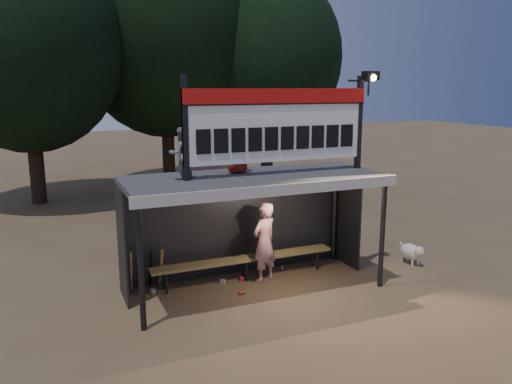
% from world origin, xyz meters
% --- Properties ---
extents(ground, '(80.00, 80.00, 0.00)m').
position_xyz_m(ground, '(0.00, 0.00, 0.00)').
color(ground, brown).
rests_on(ground, ground).
extents(player, '(0.72, 0.62, 1.68)m').
position_xyz_m(player, '(0.35, 0.31, 0.84)').
color(player, silver).
rests_on(player, ground).
extents(child_a, '(0.53, 0.46, 0.96)m').
position_xyz_m(child_a, '(-1.39, 0.18, 2.80)').
color(child_a, slate).
rests_on(child_a, dugout_shelter).
extents(child_b, '(0.54, 0.36, 1.09)m').
position_xyz_m(child_b, '(-0.19, 0.42, 2.87)').
color(child_b, maroon).
rests_on(child_b, dugout_shelter).
extents(dugout_shelter, '(5.10, 2.08, 2.32)m').
position_xyz_m(dugout_shelter, '(0.00, 0.24, 1.85)').
color(dugout_shelter, '#38383A').
rests_on(dugout_shelter, ground).
extents(scoreboard_assembly, '(4.10, 0.27, 1.99)m').
position_xyz_m(scoreboard_assembly, '(0.56, -0.01, 3.32)').
color(scoreboard_assembly, black).
rests_on(scoreboard_assembly, dugout_shelter).
extents(bench, '(4.00, 0.35, 0.48)m').
position_xyz_m(bench, '(0.00, 0.55, 0.43)').
color(bench, olive).
rests_on(bench, ground).
extents(tree_left, '(6.46, 6.46, 9.27)m').
position_xyz_m(tree_left, '(-4.00, 10.00, 5.51)').
color(tree_left, black).
rests_on(tree_left, ground).
extents(tree_mid, '(7.22, 7.22, 10.36)m').
position_xyz_m(tree_mid, '(1.00, 11.50, 6.17)').
color(tree_mid, black).
rests_on(tree_mid, ground).
extents(tree_right, '(6.08, 6.08, 8.72)m').
position_xyz_m(tree_right, '(5.00, 10.50, 5.19)').
color(tree_right, '#301E15').
rests_on(tree_right, ground).
extents(dog, '(0.36, 0.81, 0.49)m').
position_xyz_m(dog, '(3.90, -0.07, 0.28)').
color(dog, beige).
rests_on(dog, ground).
extents(bats, '(0.68, 0.35, 0.84)m').
position_xyz_m(bats, '(-2.02, 0.82, 0.43)').
color(bats, olive).
rests_on(bats, ground).
extents(litter, '(3.05, 1.08, 0.08)m').
position_xyz_m(litter, '(-0.40, 0.43, 0.04)').
color(litter, red).
rests_on(litter, ground).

